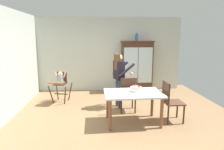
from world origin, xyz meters
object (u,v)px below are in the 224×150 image
object	(u,v)px
ceramic_vase	(137,37)
dining_chair_right_end	(170,99)
adult_person	(119,74)
dining_table	(133,97)
dining_chair_far_side	(128,92)
birthday_cake	(136,89)
high_chair_with_toddler	(60,81)
china_cabinet	(137,66)

from	to	relation	value
ceramic_vase	dining_chair_right_end	world-z (taller)	ceramic_vase
adult_person	dining_table	distance (m)	1.15
dining_chair_far_side	dining_chair_right_end	size ratio (longest dim) A/B	1.00
ceramic_vase	dining_table	xyz separation A→B (m)	(-0.61, -2.71, -1.33)
adult_person	birthday_cake	world-z (taller)	adult_person
high_chair_with_toddler	adult_person	xyz separation A→B (m)	(1.74, -0.59, 0.31)
ceramic_vase	high_chair_with_toddler	size ratio (longest dim) A/B	0.28
high_chair_with_toddler	birthday_cake	distance (m)	2.57
dining_chair_far_side	dining_chair_right_end	distance (m)	1.09
ceramic_vase	dining_table	bearing A→B (deg)	-102.74
high_chair_with_toddler	dining_table	bearing A→B (deg)	-28.13
ceramic_vase	adult_person	size ratio (longest dim) A/B	0.18
adult_person	birthday_cake	size ratio (longest dim) A/B	5.47
dining_chair_far_side	dining_chair_right_end	xyz separation A→B (m)	(0.89, -0.62, 0.00)
dining_chair_far_side	high_chair_with_toddler	bearing A→B (deg)	-29.08
high_chair_with_toddler	birthday_cake	xyz separation A→B (m)	(2.03, -1.57, 0.14)
high_chair_with_toddler	birthday_cake	size ratio (longest dim) A/B	3.39
dining_chair_far_side	dining_chair_right_end	world-z (taller)	same
ceramic_vase	dining_chair_far_side	distance (m)	2.58
ceramic_vase	dining_table	world-z (taller)	ceramic_vase
high_chair_with_toddler	dining_chair_right_end	size ratio (longest dim) A/B	0.99
adult_person	dining_table	world-z (taller)	adult_person
high_chair_with_toddler	adult_person	bearing A→B (deg)	-6.28
dining_table	dining_chair_right_end	size ratio (longest dim) A/B	1.39
china_cabinet	birthday_cake	bearing A→B (deg)	-101.93
high_chair_with_toddler	adult_person	world-z (taller)	adult_person
dining_table	dining_chair_far_side	bearing A→B (deg)	91.62
ceramic_vase	dining_table	size ratio (longest dim) A/B	0.20
china_cabinet	birthday_cake	size ratio (longest dim) A/B	6.59
dining_table	high_chair_with_toddler	bearing A→B (deg)	139.55
dining_table	dining_chair_far_side	distance (m)	0.65
adult_person	dining_chair_far_side	world-z (taller)	adult_person
ceramic_vase	birthday_cake	distance (m)	2.92
dining_chair_right_end	high_chair_with_toddler	bearing A→B (deg)	59.88
high_chair_with_toddler	dining_chair_far_side	distance (m)	2.18
birthday_cake	dining_chair_right_end	size ratio (longest dim) A/B	0.29
china_cabinet	ceramic_vase	distance (m)	1.04
china_cabinet	dining_chair_far_side	bearing A→B (deg)	-107.48
ceramic_vase	dining_table	distance (m)	3.08
high_chair_with_toddler	dining_table	xyz separation A→B (m)	(1.95, -1.66, -0.02)
dining_chair_right_end	dining_table	bearing A→B (deg)	91.71
adult_person	dining_table	xyz separation A→B (m)	(0.21, -1.08, -0.34)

